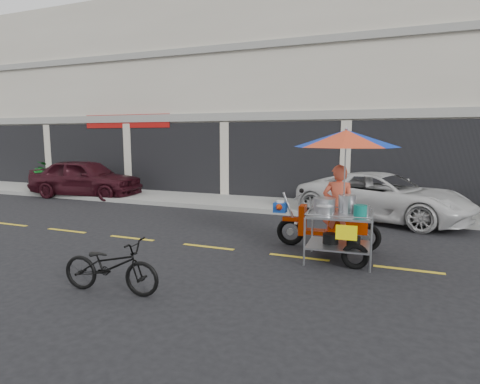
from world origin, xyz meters
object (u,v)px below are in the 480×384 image
at_px(maroon_sedan, 86,178).
at_px(white_pickup, 383,196).
at_px(food_vendor_rig, 341,176).
at_px(near_bicycle, 111,266).

distance_m(maroon_sedan, white_pickup, 11.06).
relative_size(white_pickup, food_vendor_rig, 1.85).
bearing_deg(maroon_sedan, white_pickup, -97.17).
bearing_deg(white_pickup, maroon_sedan, 108.26).
distance_m(near_bicycle, food_vendor_rig, 4.53).
distance_m(white_pickup, near_bicycle, 8.14).
bearing_deg(food_vendor_rig, near_bicycle, -135.56).
relative_size(maroon_sedan, near_bicycle, 2.74).
xyz_separation_m(white_pickup, near_bicycle, (-3.57, -7.31, -0.25)).
relative_size(maroon_sedan, white_pickup, 0.91).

